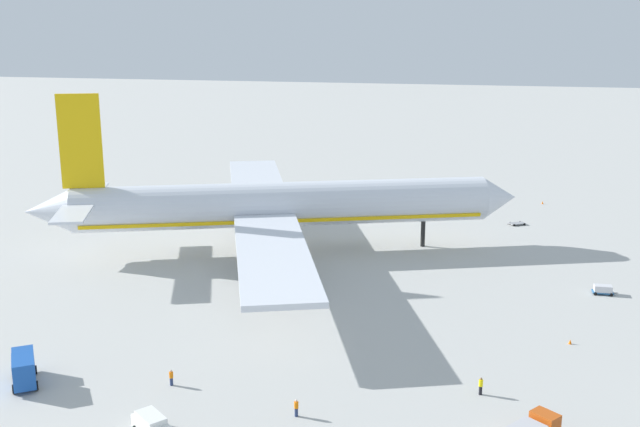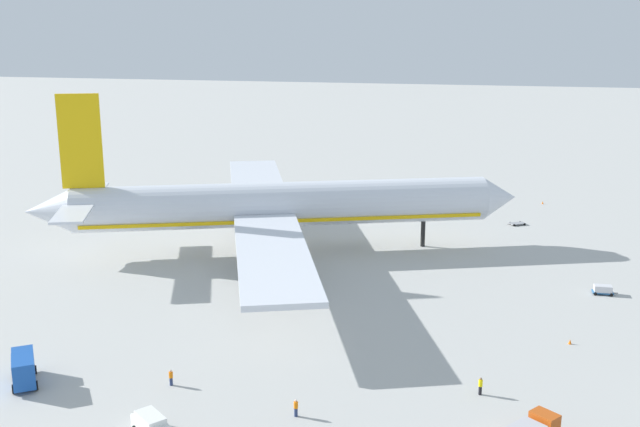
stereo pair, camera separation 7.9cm
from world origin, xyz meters
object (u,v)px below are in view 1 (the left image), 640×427
baggage_cart_0 (603,289)px  traffic_cone_0 (542,202)px  service_van (152,425)px  airliner (275,206)px  ground_worker_2 (296,408)px  baggage_cart_1 (517,223)px  traffic_cone_1 (570,342)px  service_truck_1 (24,368)px  ground_worker_1 (481,386)px  ground_worker_0 (171,378)px

baggage_cart_0 → traffic_cone_0: 49.66m
service_van → baggage_cart_0: bearing=45.7°
airliner → ground_worker_2: bearing=-73.0°
baggage_cart_1 → traffic_cone_1: bearing=-85.8°
traffic_cone_0 → traffic_cone_1: bearing=-91.6°
service_truck_1 → ground_worker_1: 44.61m
airliner → service_van: bearing=-86.6°
service_truck_1 → traffic_cone_0: size_ratio=10.62×
ground_worker_0 → traffic_cone_0: (41.33, 84.80, -0.55)m
ground_worker_1 → ground_worker_2: size_ratio=1.06×
airliner → baggage_cart_1: bearing=32.6°
airliner → traffic_cone_0: (42.49, 40.35, -7.03)m
baggage_cart_1 → ground_worker_2: bearing=-107.4°
ground_worker_0 → ground_worker_2: bearing=-14.1°
baggage_cart_0 → ground_worker_2: (-31.95, -38.69, 0.18)m
airliner → traffic_cone_1: airliner is taller
traffic_cone_1 → service_truck_1: bearing=-158.8°
traffic_cone_0 → service_van: bearing=-112.7°
airliner → ground_worker_2: airliner is taller
service_truck_1 → ground_worker_0: size_ratio=3.57×
service_van → service_truck_1: bearing=158.3°
baggage_cart_0 → ground_worker_0: (-45.38, -35.31, 0.16)m
ground_worker_1 → traffic_cone_1: size_ratio=3.23×
airliner → traffic_cone_1: bearing=-32.9°
service_truck_1 → ground_worker_0: service_truck_1 is taller
service_van → ground_worker_1: bearing=25.7°
baggage_cart_0 → baggage_cart_1: size_ratio=1.02×
baggage_cart_0 → ground_worker_2: ground_worker_2 is taller
baggage_cart_0 → traffic_cone_1: size_ratio=5.90×
baggage_cart_0 → traffic_cone_1: 18.16m
ground_worker_1 → ground_worker_2: bearing=-155.2°
airliner → ground_worker_0: airliner is taller
baggage_cart_1 → ground_worker_2: (-22.44, -71.49, 0.58)m
airliner → traffic_cone_1: 48.96m
baggage_cart_0 → ground_worker_2: bearing=-129.5°
service_truck_1 → traffic_cone_0: 103.66m
ground_worker_2 → ground_worker_1: bearing=24.8°
ground_worker_2 → traffic_cone_1: size_ratio=3.05×
baggage_cart_0 → traffic_cone_1: baggage_cart_0 is taller
baggage_cart_1 → ground_worker_0: bearing=-117.8°
baggage_cart_1 → ground_worker_0: size_ratio=1.95×
service_van → ground_worker_0: size_ratio=2.91×
service_van → ground_worker_0: 9.38m
airliner → baggage_cart_1: airliner is taller
airliner → service_truck_1: airliner is taller
traffic_cone_1 → airliner: bearing=147.1°
service_truck_1 → baggage_cart_1: bearing=54.7°
traffic_cone_0 → baggage_cart_0: bearing=-85.3°
ground_worker_0 → traffic_cone_0: bearing=64.0°
airliner → ground_worker_2: size_ratio=46.63×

